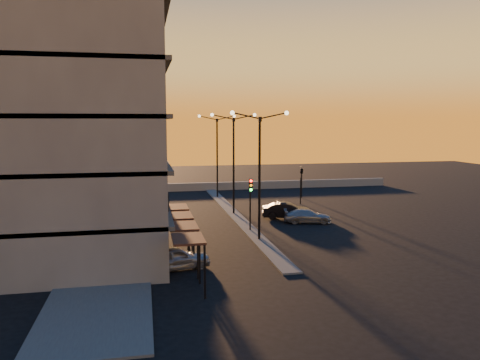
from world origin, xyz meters
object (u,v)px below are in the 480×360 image
at_px(car_sedan, 287,211).
at_px(traffic_light_main, 251,196).
at_px(streetlamp_mid, 234,155).
at_px(car_hatchback, 176,258).
at_px(car_wagon, 308,216).

bearing_deg(car_sedan, traffic_light_main, 147.07).
xyz_separation_m(streetlamp_mid, car_hatchback, (-6.50, -15.62, -4.89)).
bearing_deg(car_wagon, streetlamp_mid, 60.91).
bearing_deg(car_hatchback, streetlamp_mid, -36.65).
relative_size(streetlamp_mid, car_wagon, 2.32).
xyz_separation_m(traffic_light_main, car_hatchback, (-6.50, -8.49, -2.19)).
distance_m(streetlamp_mid, car_hatchback, 17.61).
bearing_deg(traffic_light_main, car_hatchback, -127.44).
relative_size(streetlamp_mid, car_sedan, 2.13).
bearing_deg(streetlamp_mid, car_sedan, -33.20).
xyz_separation_m(streetlamp_mid, traffic_light_main, (0.00, -7.13, -2.70)).
relative_size(traffic_light_main, car_wagon, 1.04).
xyz_separation_m(car_hatchback, car_wagon, (12.09, 10.68, -0.10)).
distance_m(streetlamp_mid, traffic_light_main, 7.62).
bearing_deg(car_hatchback, car_wagon, -62.60).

